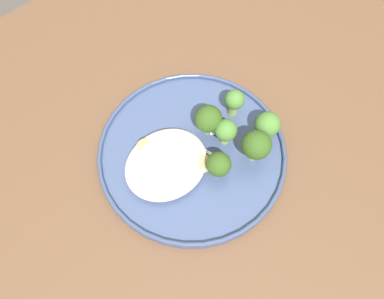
{
  "coord_description": "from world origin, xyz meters",
  "views": [
    {
      "loc": [
        0.11,
        0.14,
        1.28
      ],
      "look_at": [
        -0.05,
        -0.05,
        0.76
      ],
      "focal_mm": 35.61,
      "sensor_mm": 36.0,
      "label": 1
    }
  ],
  "objects": [
    {
      "name": "ground",
      "position": [
        0.0,
        0.0,
        0.0
      ],
      "size": [
        6.0,
        6.0,
        0.0
      ],
      "primitive_type": "plane",
      "color": "#47423D"
    },
    {
      "name": "seared_scallop_rear_pale",
      "position": [
        0.01,
        -0.1,
        0.76
      ],
      "size": [
        0.02,
        0.02,
        0.02
      ],
      "color": "#E5C689",
      "rests_on": "dinner_plate"
    },
    {
      "name": "broccoli_floret_small_sprig",
      "position": [
        -0.15,
        -0.0,
        0.78
      ],
      "size": [
        0.04,
        0.04,
        0.05
      ],
      "color": "#7A994C",
      "rests_on": "dinner_plate"
    },
    {
      "name": "seared_scallop_tilted_round",
      "position": [
        0.01,
        -0.03,
        0.76
      ],
      "size": [
        0.03,
        0.03,
        0.02
      ],
      "color": "beige",
      "rests_on": "dinner_plate"
    },
    {
      "name": "seared_scallop_left_edge",
      "position": [
        -0.01,
        -0.04,
        0.76
      ],
      "size": [
        0.03,
        0.03,
        0.01
      ],
      "color": "#E5C689",
      "rests_on": "dinner_plate"
    },
    {
      "name": "broccoli_floret_right_tilted",
      "position": [
        -0.05,
        -0.0,
        0.78
      ],
      "size": [
        0.04,
        0.04,
        0.05
      ],
      "color": "#89A356",
      "rests_on": "dinner_plate"
    },
    {
      "name": "noodle_bed",
      "position": [
        0.0,
        -0.06,
        0.76
      ],
      "size": [
        0.13,
        0.11,
        0.02
      ],
      "color": "beige",
      "rests_on": "dinner_plate"
    },
    {
      "name": "broccoli_floret_beside_noodles",
      "position": [
        -0.11,
        0.02,
        0.79
      ],
      "size": [
        0.04,
        0.04,
        0.07
      ],
      "color": "#89A356",
      "rests_on": "dinner_plate"
    },
    {
      "name": "broccoli_floret_front_edge",
      "position": [
        -0.14,
        -0.06,
        0.78
      ],
      "size": [
        0.03,
        0.03,
        0.05
      ],
      "color": "#7A994C",
      "rests_on": "dinner_plate"
    },
    {
      "name": "dinner_plate",
      "position": [
        -0.05,
        -0.05,
        0.75
      ],
      "size": [
        0.29,
        0.29,
        0.02
      ],
      "color": "#38476B",
      "rests_on": "wooden_dining_table"
    },
    {
      "name": "broccoli_floret_near_rim",
      "position": [
        -0.09,
        -0.06,
        0.79
      ],
      "size": [
        0.04,
        0.04,
        0.06
      ],
      "color": "#89A356",
      "rests_on": "dinner_plate"
    },
    {
      "name": "seared_scallop_tiny_bay",
      "position": [
        0.02,
        -0.05,
        0.76
      ],
      "size": [
        0.03,
        0.03,
        0.01
      ],
      "color": "#E5C689",
      "rests_on": "dinner_plate"
    },
    {
      "name": "seared_scallop_center_golden",
      "position": [
        0.0,
        -0.07,
        0.76
      ],
      "size": [
        0.03,
        0.03,
        0.01
      ],
      "color": "#E5C689",
      "rests_on": "dinner_plate"
    },
    {
      "name": "seared_scallop_on_noodles",
      "position": [
        -0.04,
        -0.02,
        0.76
      ],
      "size": [
        0.03,
        0.03,
        0.02
      ],
      "color": "#E5C689",
      "rests_on": "dinner_plate"
    },
    {
      "name": "wooden_dining_table",
      "position": [
        0.0,
        0.0,
        0.66
      ],
      "size": [
        1.4,
        1.0,
        0.74
      ],
      "color": "brown",
      "rests_on": "ground"
    },
    {
      "name": "onion_sliver_short_strip",
      "position": [
        -0.1,
        -0.04,
        0.75
      ],
      "size": [
        0.04,
        0.03,
        0.0
      ],
      "primitive_type": "cube",
      "rotation": [
        0.0,
        0.0,
        2.58
      ],
      "color": "silver",
      "rests_on": "dinner_plate"
    },
    {
      "name": "onion_sliver_curled_piece",
      "position": [
        -0.07,
        -0.02,
        0.75
      ],
      "size": [
        0.02,
        0.04,
        0.0
      ],
      "primitive_type": "cube",
      "rotation": [
        0.0,
        0.0,
        1.88
      ],
      "color": "silver",
      "rests_on": "dinner_plate"
    },
    {
      "name": "broccoli_floret_tall_stalk",
      "position": [
        -0.1,
        -0.03,
        0.78
      ],
      "size": [
        0.03,
        0.03,
        0.05
      ],
      "color": "#89A356",
      "rests_on": "dinner_plate"
    }
  ]
}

